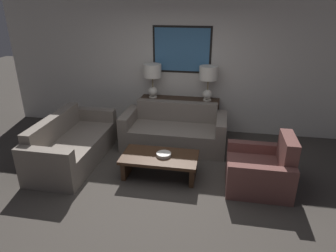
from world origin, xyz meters
name	(u,v)px	position (x,y,z in m)	size (l,w,h in m)	color
ground_plane	(157,191)	(0.00, 0.00, 0.00)	(20.00, 20.00, 0.00)	#3D3833
back_wall	(182,68)	(0.00, 2.48, 1.33)	(7.63, 0.12, 2.65)	beige
console_table	(179,116)	(0.00, 2.21, 0.37)	(1.62, 0.39, 0.75)	#332319
table_lamp_left	(153,75)	(-0.56, 2.21, 1.22)	(0.36, 0.36, 0.69)	silver
table_lamp_right	(208,77)	(0.56, 2.21, 1.22)	(0.36, 0.36, 0.69)	silver
couch_by_back_wall	(174,132)	(0.00, 1.55, 0.28)	(1.93, 0.87, 0.80)	slate
couch_by_side	(72,145)	(-1.65, 0.67, 0.28)	(0.87, 1.93, 0.80)	slate
coffee_table	(160,161)	(-0.05, 0.43, 0.27)	(1.20, 0.63, 0.36)	#3D2616
decorative_bowl	(164,155)	(0.02, 0.44, 0.39)	(0.23, 0.23, 0.05)	beige
armchair_near_back_wall	(261,170)	(1.50, 0.43, 0.27)	(0.92, 0.89, 0.85)	brown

